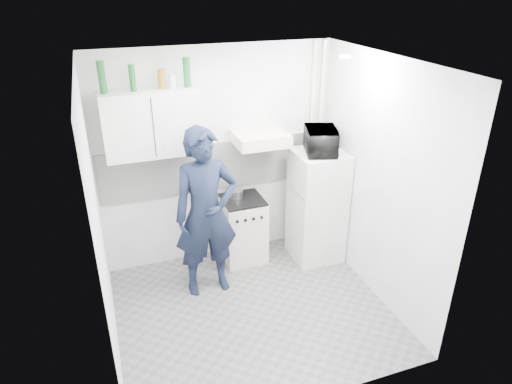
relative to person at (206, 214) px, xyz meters
name	(u,v)px	position (x,y,z in m)	size (l,w,h in m)	color
floor	(253,310)	(0.33, -0.55, -0.96)	(2.80, 2.80, 0.00)	slate
ceiling	(251,63)	(0.33, -0.55, 1.64)	(2.80, 2.80, 0.00)	white
wall_back	(217,158)	(0.33, 0.70, 0.34)	(2.80, 2.80, 0.00)	white
wall_left	(99,227)	(-1.07, -0.55, 0.34)	(2.60, 2.60, 0.00)	white
wall_right	(378,182)	(1.73, -0.55, 0.34)	(2.60, 2.60, 0.00)	white
person	(206,214)	(0.00, 0.00, 0.00)	(0.70, 0.46, 1.91)	black
stove	(243,230)	(0.55, 0.45, -0.55)	(0.50, 0.50, 0.81)	silver
fridge	(317,206)	(1.43, 0.20, -0.25)	(0.58, 0.58, 1.40)	white
stove_top	(243,200)	(0.55, 0.45, -0.14)	(0.48, 0.48, 0.03)	black
saucepan	(236,194)	(0.49, 0.51, -0.07)	(0.17, 0.17, 0.10)	silver
microwave	(321,141)	(1.43, 0.20, 0.59)	(0.35, 0.51, 0.28)	black
bottle_a	(102,77)	(-0.85, 0.52, 1.40)	(0.07, 0.07, 0.32)	#144C1E
bottle_c	(132,78)	(-0.56, 0.52, 1.38)	(0.06, 0.06, 0.27)	#144C1E
canister_a	(162,79)	(-0.27, 0.52, 1.34)	(0.08, 0.08, 0.20)	brown
canister_b	(172,81)	(-0.17, 0.52, 1.31)	(0.07, 0.07, 0.14)	#B2B7BC
bottle_e	(187,72)	(-0.01, 0.52, 1.40)	(0.08, 0.08, 0.30)	#144C1E
upper_cabinet	(151,123)	(-0.42, 0.52, 0.89)	(1.00, 0.35, 0.70)	white
range_hood	(260,138)	(0.78, 0.45, 0.61)	(0.60, 0.50, 0.14)	silver
backsplash	(218,166)	(0.33, 0.68, 0.24)	(2.74, 0.03, 0.60)	white
pipe_a	(319,147)	(1.63, 0.62, 0.34)	(0.05, 0.05, 2.60)	silver
pipe_b	(310,148)	(1.51, 0.62, 0.34)	(0.04, 0.04, 2.60)	silver
ceiling_spot_fixture	(345,56)	(1.33, -0.35, 1.61)	(0.10, 0.10, 0.02)	white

